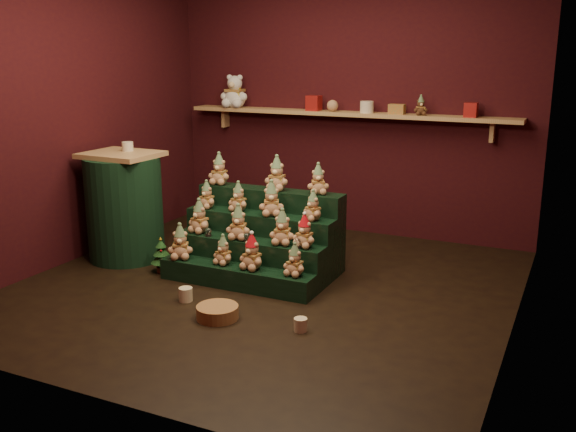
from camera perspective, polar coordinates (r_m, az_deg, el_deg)
The scene contains 41 objects.
ground at distance 5.47m, azimuth -2.09°, elevation -6.35°, with size 4.00×4.00×0.00m, color black.
back_wall at distance 7.01m, azimuth 5.61°, elevation 9.98°, with size 4.00×0.10×2.80m, color black.
front_wall at distance 3.47m, azimuth -18.06°, elevation 4.72°, with size 4.00×0.10×2.80m, color black.
left_wall at distance 6.35m, azimuth -19.11°, elevation 8.79°, with size 0.10×4.00×2.80m, color black.
right_wall at distance 4.58m, azimuth 21.36°, elevation 6.66°, with size 0.10×4.00×2.80m, color black.
back_shelf at distance 6.86m, azimuth 5.08°, elevation 9.00°, with size 3.60×0.26×0.24m.
riser_tier_front at distance 5.46m, azimuth -4.65°, elevation -5.41°, with size 1.40×0.22×0.18m, color black.
riser_tier_midfront at distance 5.61m, azimuth -3.55°, elevation -3.86°, with size 1.40×0.22×0.36m, color black.
riser_tier_midback at distance 5.77m, azimuth -2.52°, elevation -2.39°, with size 1.40×0.22×0.54m, color black.
riser_tier_back at distance 5.93m, azimuth -1.54°, elevation -1.00°, with size 1.40×0.22×0.72m, color black.
teddy_0 at distance 5.66m, azimuth -9.55°, elevation -2.26°, with size 0.22×0.20×0.31m, color tan, non-canonical shape.
teddy_1 at distance 5.47m, azimuth -5.78°, elevation -3.01°, with size 0.18×0.16×0.25m, color tan, non-canonical shape.
teddy_2 at distance 5.32m, azimuth -3.22°, elevation -3.20°, with size 0.21×0.19×0.30m, color tan, non-canonical shape.
teddy_3 at distance 5.17m, azimuth 0.61°, elevation -3.91°, with size 0.19×0.17×0.27m, color tan, non-canonical shape.
teddy_4 at distance 5.78m, azimuth -7.88°, elevation -0.02°, with size 0.21×0.19×0.30m, color tan, non-canonical shape.
teddy_5 at distance 5.54m, azimuth -4.44°, elevation -0.56°, with size 0.21×0.19×0.30m, color tan, non-canonical shape.
teddy_6 at distance 5.37m, azimuth -0.51°, elevation -1.00°, with size 0.21×0.19×0.30m, color tan, non-canonical shape.
teddy_7 at distance 5.30m, azimuth 1.48°, elevation -1.36°, with size 0.20×0.18×0.28m, color tan, non-canonical shape.
teddy_8 at distance 5.92m, azimuth -7.23°, elevation 1.90°, with size 0.18×0.16×0.25m, color tan, non-canonical shape.
teddy_9 at distance 5.78m, azimuth -4.43°, elevation 1.71°, with size 0.19×0.17×0.26m, color tan, non-canonical shape.
teddy_10 at distance 5.60m, azimuth -1.48°, elevation 1.56°, with size 0.22×0.20×0.31m, color tan, non-canonical shape.
teddy_11 at distance 5.45m, azimuth 2.24°, elevation 0.93°, with size 0.18×0.16×0.26m, color tan, non-canonical shape.
teddy_12 at distance 6.07m, azimuth -6.13°, elevation 4.18°, with size 0.21×0.19×0.29m, color tan, non-canonical shape.
teddy_13 at distance 5.78m, azimuth -0.99°, elevation 3.82°, with size 0.22×0.20×0.31m, color tan, non-canonical shape.
teddy_14 at distance 5.63m, azimuth 2.69°, elevation 3.30°, with size 0.19×0.17×0.27m, color tan, non-canonical shape.
snow_globe_a at distance 5.68m, azimuth -7.10°, elevation -1.42°, with size 0.06×0.06×0.08m.
snow_globe_b at distance 5.49m, azimuth -3.70°, elevation -1.89°, with size 0.06×0.06×0.08m.
snow_globe_c at distance 5.28m, azimuth 0.81°, elevation -2.43°, with size 0.07×0.07×0.09m.
side_table at distance 6.28m, azimuth -14.33°, elevation 0.82°, with size 0.71×0.71×1.03m.
table_ornament at distance 6.25m, azimuth -14.07°, elevation 6.03°, with size 0.11×0.11×0.09m, color beige.
mini_christmas_tree at distance 5.89m, azimuth -11.20°, elevation -3.40°, with size 0.20×0.20×0.33m.
mug_left at distance 5.23m, azimuth -9.08°, elevation -6.89°, with size 0.11×0.11×0.11m, color beige.
mug_right at distance 4.64m, azimuth 1.12°, elevation -9.63°, with size 0.10×0.10×0.10m, color beige.
wicker_basket at distance 4.87m, azimuth -6.29°, elevation -8.50°, with size 0.32×0.32×0.10m, color #905F3A.
white_bear at distance 7.36m, azimuth -4.75°, elevation 11.37°, with size 0.33×0.29×0.46m, color white, non-canonical shape.
brown_bear at distance 6.58m, azimuth 11.71°, elevation 9.60°, with size 0.14×0.12×0.19m, color #472817, non-canonical shape.
gift_tin_red_a at distance 6.95m, azimuth 2.32°, elevation 10.00°, with size 0.14×0.14×0.16m, color maroon.
gift_tin_cream at distance 6.75m, azimuth 7.02°, elevation 9.59°, with size 0.14×0.14×0.12m, color beige.
gift_tin_red_b at distance 6.50m, azimuth 15.95°, elevation 9.05°, with size 0.12×0.12×0.14m, color maroon.
shelf_plush_ball at distance 6.88m, azimuth 3.98°, elevation 9.76°, with size 0.12×0.12×0.12m, color tan.
scarf_gift_box at distance 6.66m, azimuth 9.66°, elevation 9.35°, with size 0.16×0.10×0.10m, color #C44E1B.
Camera 1 is at (2.35, -4.54, 1.95)m, focal length 40.00 mm.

